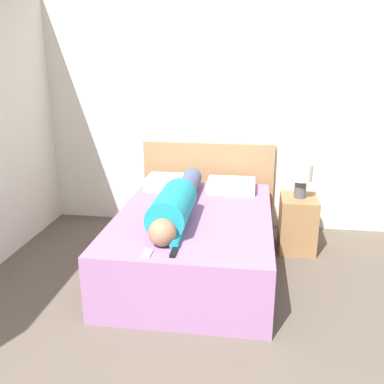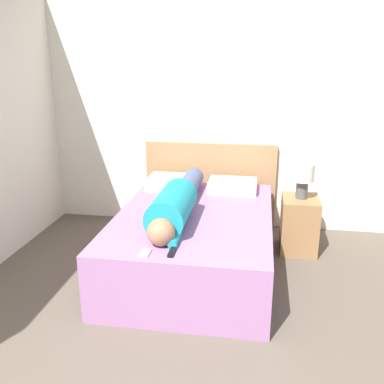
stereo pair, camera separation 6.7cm
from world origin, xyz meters
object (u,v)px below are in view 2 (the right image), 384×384
object	(u,v)px
bed	(195,241)
cell_phone	(145,253)
pillow_near_headboard	(173,182)
person_lying	(177,203)
nightstand	(299,224)
table_lamp	(303,177)
tv_remote	(172,252)
pillow_second	(233,186)

from	to	relation	value
bed	cell_phone	distance (m)	0.96
pillow_near_headboard	cell_phone	size ratio (longest dim) A/B	4.07
bed	person_lying	distance (m)	0.45
nightstand	table_lamp	bearing A→B (deg)	180.00
nightstand	cell_phone	world-z (taller)	cell_phone
cell_phone	pillow_near_headboard	bearing A→B (deg)	94.75
table_lamp	cell_phone	size ratio (longest dim) A/B	2.70
bed	tv_remote	bearing A→B (deg)	-92.10
nightstand	pillow_near_headboard	distance (m)	1.40
pillow_near_headboard	pillow_second	size ratio (longest dim) A/B	1.05
nightstand	pillow_second	bearing A→B (deg)	165.67
person_lying	bed	bearing A→B (deg)	43.03
nightstand	pillow_near_headboard	size ratio (longest dim) A/B	1.06
pillow_second	table_lamp	bearing A→B (deg)	-14.33
table_lamp	person_lying	xyz separation A→B (m)	(-1.13, -0.70, -0.10)
person_lying	table_lamp	bearing A→B (deg)	31.70
bed	pillow_near_headboard	size ratio (longest dim) A/B	3.85
table_lamp	pillow_second	distance (m)	0.74
person_lying	pillow_near_headboard	bearing A→B (deg)	103.87
nightstand	person_lying	world-z (taller)	person_lying
pillow_near_headboard	table_lamp	bearing A→B (deg)	-7.56
nightstand	tv_remote	distance (m)	1.77
cell_phone	pillow_second	bearing A→B (deg)	72.65
nightstand	pillow_second	distance (m)	0.79
person_lying	pillow_near_headboard	distance (m)	0.91
table_lamp	pillow_second	xyz separation A→B (m)	(-0.70, 0.18, -0.18)
table_lamp	cell_phone	xyz separation A→B (m)	(-1.21, -1.46, -0.23)
bed	tv_remote	size ratio (longest dim) A/B	13.60
pillow_near_headboard	pillow_second	bearing A→B (deg)	0.00
bed	pillow_second	distance (m)	0.87
person_lying	tv_remote	size ratio (longest dim) A/B	11.38
nightstand	cell_phone	distance (m)	1.91
pillow_near_headboard	cell_phone	xyz separation A→B (m)	(0.14, -1.64, -0.05)
pillow_second	person_lying	bearing A→B (deg)	-116.15
nightstand	tv_remote	xyz separation A→B (m)	(-1.02, -1.42, 0.28)
bed	table_lamp	world-z (taller)	table_lamp
nightstand	person_lying	size ratio (longest dim) A/B	0.33
pillow_near_headboard	person_lying	bearing A→B (deg)	-76.13
bed	nightstand	distance (m)	1.14
person_lying	pillow_near_headboard	xyz separation A→B (m)	(-0.22, 0.88, -0.08)
bed	table_lamp	xyz separation A→B (m)	(0.99, 0.57, 0.51)
pillow_second	tv_remote	bearing A→B (deg)	-101.36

